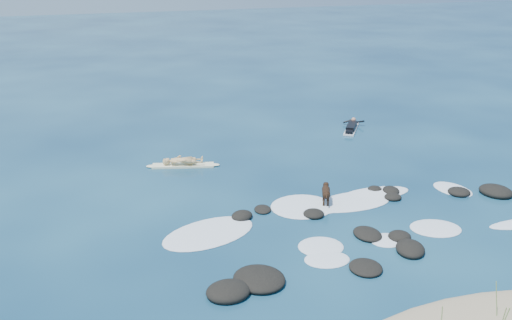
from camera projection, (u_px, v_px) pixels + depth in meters
name	position (u px, v px, depth m)	size (l,w,h in m)	color
ground	(342.00, 212.00, 20.93)	(160.00, 160.00, 0.00)	#0A2642
reef_rocks	(413.00, 234.00, 19.09)	(14.03, 7.42, 0.56)	black
breaking_foam	(346.00, 215.00, 20.64)	(15.21, 5.87, 0.12)	white
standing_surfer_rig	(182.00, 151.00, 25.15)	(3.23, 1.28, 1.87)	#FBF9C9
paddling_surfer_rig	(352.00, 127.00, 30.66)	(1.96, 2.40, 0.46)	silver
dog	(326.00, 192.00, 21.40)	(0.64, 1.14, 0.77)	black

